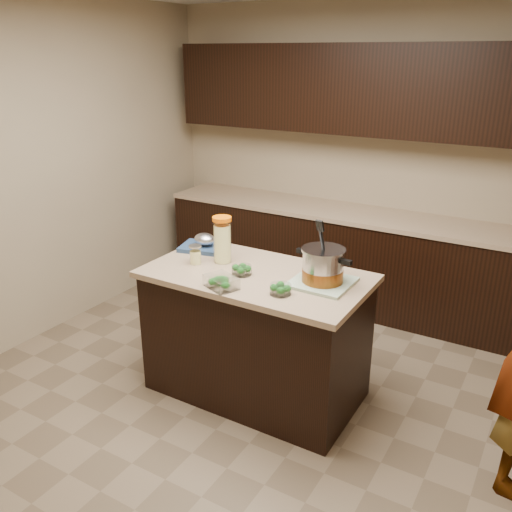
# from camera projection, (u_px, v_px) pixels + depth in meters

# --- Properties ---
(ground_plane) EXTENTS (4.00, 4.00, 0.00)m
(ground_plane) POSITION_uv_depth(u_px,v_px,m) (256.00, 390.00, 3.85)
(ground_plane) COLOR brown
(ground_plane) RESTS_ON ground
(room_shell) EXTENTS (4.04, 4.04, 2.72)m
(room_shell) POSITION_uv_depth(u_px,v_px,m) (256.00, 148.00, 3.24)
(room_shell) COLOR tan
(room_shell) RESTS_ON ground
(back_cabinets) EXTENTS (3.60, 0.63, 2.33)m
(back_cabinets) POSITION_uv_depth(u_px,v_px,m) (354.00, 206.00, 4.91)
(back_cabinets) COLOR black
(back_cabinets) RESTS_ON ground
(island) EXTENTS (1.46, 0.81, 0.90)m
(island) POSITION_uv_depth(u_px,v_px,m) (256.00, 334.00, 3.69)
(island) COLOR black
(island) RESTS_ON ground
(dish_towel) EXTENTS (0.36, 0.36, 0.02)m
(dish_towel) POSITION_uv_depth(u_px,v_px,m) (322.00, 282.00, 3.36)
(dish_towel) COLOR #568057
(dish_towel) RESTS_ON island
(stock_pot) EXTENTS (0.38, 0.30, 0.38)m
(stock_pot) POSITION_uv_depth(u_px,v_px,m) (323.00, 267.00, 3.33)
(stock_pot) COLOR #B7B7BC
(stock_pot) RESTS_ON dish_towel
(lemonade_pitcher) EXTENTS (0.14, 0.14, 0.32)m
(lemonade_pitcher) POSITION_uv_depth(u_px,v_px,m) (222.00, 241.00, 3.67)
(lemonade_pitcher) COLOR #FAF598
(lemonade_pitcher) RESTS_ON island
(mason_jar) EXTENTS (0.10, 0.10, 0.14)m
(mason_jar) POSITION_uv_depth(u_px,v_px,m) (195.00, 255.00, 3.67)
(mason_jar) COLOR #FAF598
(mason_jar) RESTS_ON island
(broccoli_tub_left) EXTENTS (0.14, 0.14, 0.06)m
(broccoli_tub_left) POSITION_uv_depth(u_px,v_px,m) (242.00, 270.00, 3.50)
(broccoli_tub_left) COLOR silver
(broccoli_tub_left) RESTS_ON island
(broccoli_tub_right) EXTENTS (0.15, 0.15, 0.06)m
(broccoli_tub_right) POSITION_uv_depth(u_px,v_px,m) (280.00, 290.00, 3.21)
(broccoli_tub_right) COLOR silver
(broccoli_tub_right) RESTS_ON island
(broccoli_tub_rect) EXTENTS (0.24, 0.21, 0.07)m
(broccoli_tub_rect) POSITION_uv_depth(u_px,v_px,m) (221.00, 283.00, 3.30)
(broccoli_tub_rect) COLOR silver
(broccoli_tub_rect) RESTS_ON island
(blue_tray) EXTENTS (0.36, 0.31, 0.12)m
(blue_tray) POSITION_uv_depth(u_px,v_px,m) (203.00, 244.00, 3.94)
(blue_tray) COLOR navy
(blue_tray) RESTS_ON island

